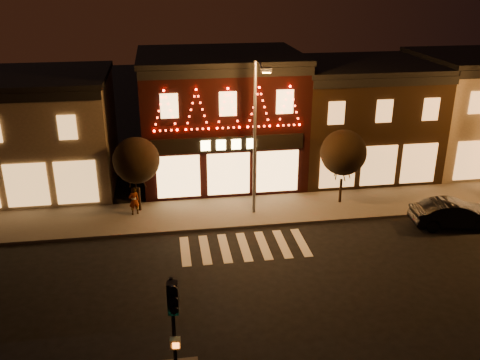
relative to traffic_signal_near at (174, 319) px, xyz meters
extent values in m
plane|color=black|center=(3.78, 6.08, -3.41)|extent=(120.00, 120.00, 0.00)
cube|color=#47423D|center=(5.78, 14.08, -3.33)|extent=(44.00, 4.00, 0.15)
cube|color=#6C614C|center=(-9.22, 20.08, 0.09)|extent=(12.00, 8.00, 7.00)
cube|color=black|center=(-9.22, 20.08, 3.74)|extent=(12.20, 8.20, 0.30)
cube|color=black|center=(3.78, 20.08, 0.59)|extent=(10.00, 8.00, 8.00)
cube|color=black|center=(3.78, 20.08, 4.74)|extent=(10.20, 8.20, 0.30)
cube|color=black|center=(3.78, 16.03, 4.34)|extent=(10.00, 0.25, 0.50)
cube|color=black|center=(3.78, 15.98, 0.19)|extent=(9.00, 0.15, 0.90)
cube|color=#FFD87F|center=(3.78, 15.88, 0.19)|extent=(3.40, 0.08, 0.60)
cube|color=#342212|center=(13.28, 20.08, 0.19)|extent=(9.00, 8.00, 7.20)
cube|color=black|center=(13.28, 20.08, 3.94)|extent=(9.20, 8.20, 0.30)
cube|color=black|center=(13.28, 16.03, 3.54)|extent=(9.00, 0.25, 0.50)
cube|color=#6C614C|center=(22.28, 20.08, 0.34)|extent=(9.00, 8.00, 7.50)
cylinder|color=black|center=(-0.02, 0.14, -0.95)|extent=(0.12, 0.12, 4.62)
cube|color=black|center=(0.01, -0.08, 0.81)|extent=(0.35, 0.33, 1.05)
cylinder|color=#19FF72|center=(0.02, -0.23, 0.46)|extent=(0.23, 0.08, 0.22)
cube|color=beige|center=(0.01, -0.06, -0.85)|extent=(0.34, 0.25, 0.34)
cylinder|color=#59595E|center=(4.94, 13.77, 1.05)|extent=(0.17, 0.17, 8.61)
cylinder|color=#59595E|center=(5.06, 12.91, 5.25)|extent=(0.35, 1.72, 0.11)
cube|color=#59595E|center=(5.18, 12.06, 5.20)|extent=(0.58, 0.37, 0.19)
cube|color=orange|center=(5.18, 12.06, 5.08)|extent=(0.44, 0.27, 0.05)
cylinder|color=black|center=(-1.55, 15.03, -2.54)|extent=(0.16, 0.16, 1.43)
sphere|color=black|center=(-1.55, 15.03, -0.19)|extent=(2.62, 2.62, 2.62)
cylinder|color=black|center=(10.30, 14.38, -2.53)|extent=(0.16, 0.16, 1.46)
sphere|color=black|center=(10.30, 14.38, -0.13)|extent=(2.67, 2.67, 2.67)
imported|color=black|center=(15.45, 10.66, -2.66)|extent=(4.66, 2.00, 1.49)
imported|color=gray|center=(-1.82, 14.52, -2.43)|extent=(0.71, 0.58, 1.66)
camera|label=1|loc=(-0.03, -13.33, 9.85)|focal=39.57mm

